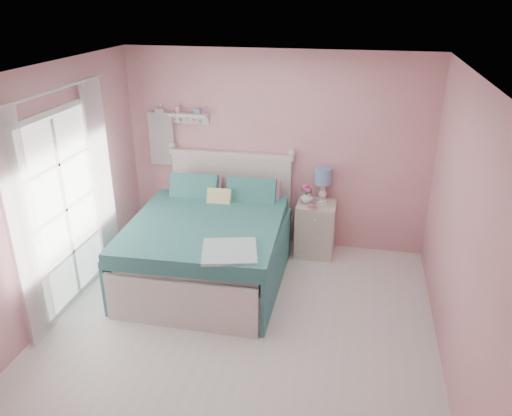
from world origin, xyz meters
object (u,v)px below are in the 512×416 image
at_px(bed, 210,245).
at_px(nightstand, 315,228).
at_px(teacup, 312,206).
at_px(vase, 307,197).
at_px(table_lamp, 323,178).

distance_m(bed, nightstand, 1.45).
bearing_deg(teacup, vase, 120.32).
height_order(nightstand, vase, vase).
relative_size(nightstand, vase, 4.09).
bearing_deg(bed, nightstand, 32.70).
relative_size(vase, teacup, 1.90).
bearing_deg(nightstand, teacup, -102.68).
bearing_deg(table_lamp, bed, -143.28).
xyz_separation_m(bed, teacup, (1.15, 0.66, 0.34)).
height_order(nightstand, table_lamp, table_lamp).
bearing_deg(vase, bed, -142.08).
xyz_separation_m(nightstand, table_lamp, (0.06, 0.10, 0.67)).
bearing_deg(nightstand, table_lamp, 59.10).
height_order(bed, table_lamp, bed).
distance_m(table_lamp, teacup, 0.40).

